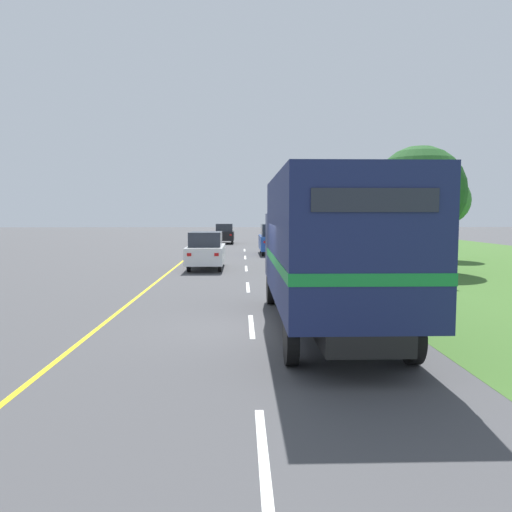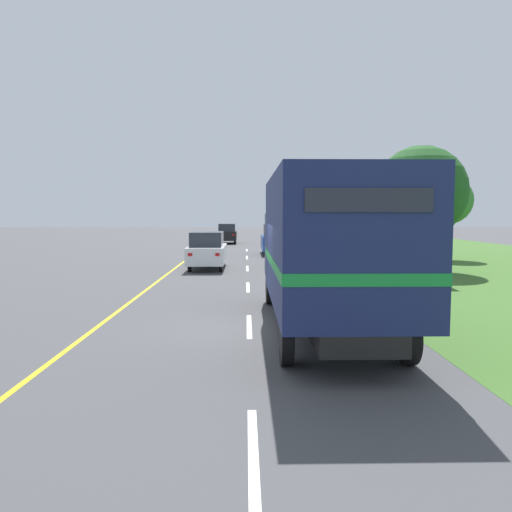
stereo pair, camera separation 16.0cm
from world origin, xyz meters
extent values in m
plane|color=#444447|center=(0.00, 0.00, 0.00)|extent=(200.00, 200.00, 0.00)
cube|color=#3D6628|center=(13.70, 14.75, 0.00)|extent=(20.00, 62.77, 0.01)
cube|color=yellow|center=(-3.70, 14.75, 0.00)|extent=(0.12, 62.77, 0.01)
cube|color=white|center=(0.00, -6.18, 0.00)|extent=(0.12, 2.60, 0.01)
cube|color=white|center=(0.00, 0.42, 0.00)|extent=(0.12, 2.60, 0.01)
cube|color=white|center=(0.00, 7.02, 0.00)|extent=(0.12, 2.60, 0.01)
cube|color=white|center=(0.00, 13.62, 0.00)|extent=(0.12, 2.60, 0.01)
cube|color=white|center=(0.00, 20.22, 0.00)|extent=(0.12, 2.60, 0.01)
cube|color=white|center=(0.00, 26.82, 0.00)|extent=(0.12, 2.60, 0.01)
cylinder|color=black|center=(0.65, 3.50, 0.50)|extent=(0.22, 1.00, 1.00)
cylinder|color=black|center=(2.87, 3.50, 0.50)|extent=(0.22, 1.00, 1.00)
cylinder|color=black|center=(0.65, -2.77, 0.50)|extent=(0.22, 1.00, 1.00)
cylinder|color=black|center=(2.87, -2.77, 0.50)|extent=(0.22, 1.00, 1.00)
cube|color=black|center=(1.76, 0.00, 0.68)|extent=(1.42, 8.36, 0.36)
cube|color=navy|center=(1.76, -1.05, 2.20)|extent=(2.58, 6.26, 2.69)
cube|color=#198C38|center=(1.76, -1.05, 1.73)|extent=(2.60, 6.28, 0.20)
cube|color=#232833|center=(1.76, -4.19, 2.94)|extent=(1.93, 0.03, 0.36)
cube|color=navy|center=(1.76, 3.13, 1.81)|extent=(2.48, 2.10, 1.90)
cube|color=#283342|center=(1.76, 4.19, 2.05)|extent=(2.19, 0.03, 0.85)
cylinder|color=black|center=(-2.76, 14.97, 0.33)|extent=(0.16, 0.66, 0.66)
cylinder|color=black|center=(-1.29, 14.97, 0.33)|extent=(0.16, 0.66, 0.66)
cylinder|color=black|center=(-2.76, 12.21, 0.33)|extent=(0.16, 0.66, 0.66)
cylinder|color=black|center=(-1.29, 12.21, 0.33)|extent=(0.16, 0.66, 0.66)
cube|color=white|center=(-2.02, 13.59, 0.75)|extent=(1.80, 4.44, 0.84)
cube|color=#282D38|center=(-2.02, 13.41, 1.52)|extent=(1.55, 2.44, 0.71)
cube|color=red|center=(-2.65, 11.36, 0.89)|extent=(0.20, 0.03, 0.14)
cube|color=red|center=(-1.39, 11.36, 0.89)|extent=(0.20, 0.03, 0.14)
cylinder|color=black|center=(1.18, 24.15, 0.33)|extent=(0.16, 0.66, 0.66)
cylinder|color=black|center=(2.66, 24.15, 0.33)|extent=(0.16, 0.66, 0.66)
cylinder|color=black|center=(1.18, 21.36, 0.33)|extent=(0.16, 0.66, 0.66)
cylinder|color=black|center=(2.66, 21.36, 0.33)|extent=(0.16, 0.66, 0.66)
cube|color=#234CAD|center=(1.92, 22.75, 0.81)|extent=(1.80, 4.51, 0.96)
cube|color=#282D38|center=(1.92, 22.57, 1.69)|extent=(1.55, 2.48, 0.81)
cube|color=red|center=(1.29, 20.49, 0.97)|extent=(0.20, 0.03, 0.14)
cube|color=red|center=(2.55, 20.49, 0.97)|extent=(0.20, 0.03, 0.14)
cylinder|color=black|center=(-2.59, 37.42, 0.33)|extent=(0.16, 0.66, 0.66)
cylinder|color=black|center=(-1.11, 37.42, 0.33)|extent=(0.16, 0.66, 0.66)
cylinder|color=black|center=(-2.59, 34.86, 0.33)|extent=(0.16, 0.66, 0.66)
cylinder|color=black|center=(-1.11, 34.86, 0.33)|extent=(0.16, 0.66, 0.66)
cube|color=black|center=(-1.85, 36.14, 0.75)|extent=(1.80, 4.13, 0.84)
cube|color=#282D38|center=(-1.85, 35.97, 1.53)|extent=(1.55, 2.27, 0.72)
cube|color=red|center=(-2.48, 34.06, 0.90)|extent=(0.20, 0.03, 0.14)
cube|color=red|center=(-1.22, 34.06, 0.90)|extent=(0.20, 0.03, 0.14)
cylinder|color=#9E9EA3|center=(5.97, 7.44, 1.14)|extent=(0.09, 0.09, 2.29)
cylinder|color=#9E9EA3|center=(7.40, 7.44, 1.14)|extent=(0.09, 0.09, 2.29)
cube|color=navy|center=(6.69, 7.44, 1.66)|extent=(2.05, 0.06, 1.25)
cube|color=navy|center=(7.38, 7.44, 2.47)|extent=(0.66, 0.06, 0.32)
cube|color=silver|center=(6.69, 7.41, 1.66)|extent=(1.60, 0.02, 0.22)
cylinder|color=brown|center=(8.28, 12.18, 1.03)|extent=(0.38, 0.38, 2.06)
sphere|color=#1E511E|center=(8.28, 12.18, 3.82)|extent=(4.40, 4.40, 4.40)
cylinder|color=brown|center=(12.24, 18.54, 1.22)|extent=(0.39, 0.39, 2.45)
sphere|color=#387A33|center=(12.24, 18.54, 3.61)|extent=(2.90, 2.90, 2.90)
cylinder|color=brown|center=(10.45, 26.10, 0.92)|extent=(0.26, 0.26, 1.84)
sphere|color=#1E511E|center=(10.45, 26.10, 3.43)|extent=(3.98, 3.98, 3.98)
camera|label=1|loc=(-0.24, -11.63, 2.72)|focal=35.00mm
camera|label=2|loc=(-0.08, -11.63, 2.72)|focal=35.00mm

